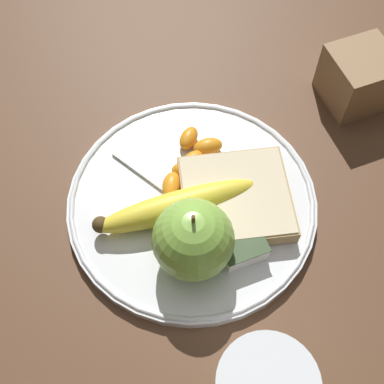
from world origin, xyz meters
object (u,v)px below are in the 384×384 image
plate (192,203)px  banana (177,206)px  bread_slice (236,198)px  condiment_caddy (358,78)px  jam_packet (242,247)px  fork (184,201)px  apple (193,240)px

plate → banana: 0.03m
banana → bread_slice: (-0.06, 0.01, -0.01)m
banana → condiment_caddy: condiment_caddy is taller
jam_packet → condiment_caddy: bearing=-145.9°
banana → bread_slice: bearing=169.8°
fork → jam_packet: jam_packet is taller
bread_slice → plate: bearing=-24.8°
fork → jam_packet: (-0.03, 0.08, 0.01)m
jam_packet → condiment_caddy: condiment_caddy is taller
plate → apple: size_ratio=3.04×
condiment_caddy → jam_packet: bearing=34.1°
plate → banana: (0.02, 0.01, 0.02)m
apple → condiment_caddy: (-0.27, -0.13, -0.02)m
banana → jam_packet: size_ratio=3.93×
banana → condiment_caddy: (-0.26, -0.08, 0.01)m
plate → banana: bearing=21.9°
fork → banana: bearing=-77.5°
apple → condiment_caddy: apple is taller
bread_slice → fork: (0.05, -0.02, -0.01)m
apple → bread_slice: (-0.07, -0.04, -0.03)m
bread_slice → fork: bearing=-23.6°
apple → fork: 0.08m
banana → fork: 0.02m
condiment_caddy → apple: bearing=26.8°
jam_packet → condiment_caddy: (-0.22, -0.15, 0.01)m
plate → fork: 0.01m
fork → bread_slice: bearing=37.0°
bread_slice → jam_packet: size_ratio=2.98×
apple → bread_slice: 0.08m
banana → condiment_caddy: 0.28m
apple → fork: bearing=-102.4°
banana → fork: size_ratio=1.14×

